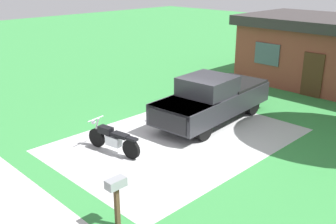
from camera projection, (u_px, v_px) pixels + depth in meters
name	position (u px, v px, depth m)	size (l,w,h in m)	color
ground_plane	(179.00, 140.00, 13.94)	(80.00, 80.00, 0.00)	#368941
driveway_pad	(179.00, 140.00, 13.94)	(5.98, 8.59, 0.01)	#B8B8B8
sidewalk_strip	(17.00, 207.00, 9.95)	(36.00, 1.80, 0.01)	beige
motorcycle	(113.00, 139.00, 12.83)	(2.20, 0.73, 1.09)	black
pickup_truck	(214.00, 98.00, 15.44)	(2.44, 5.76, 1.90)	black
mailbox	(116.00, 190.00, 8.91)	(0.26, 0.48, 1.26)	#4C3823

